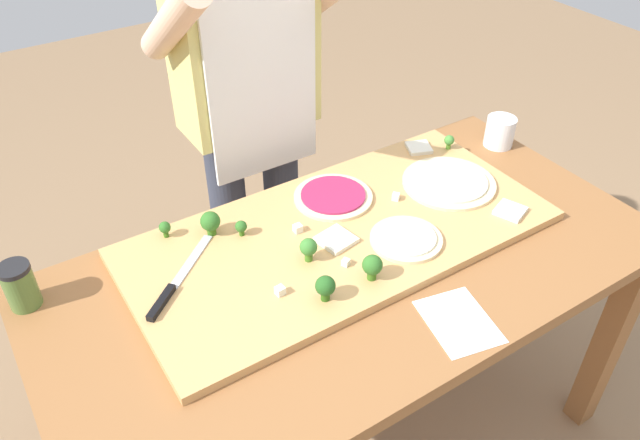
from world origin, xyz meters
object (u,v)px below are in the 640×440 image
sauce_jar (20,286)px  pizza_whole_cheese_artichoke (449,182)px  broccoli_floret_back_left (210,222)px  cook_center (249,95)px  pizza_whole_white_garlic (406,238)px  broccoli_floret_center_right (165,228)px  pizza_whole_beet_magenta (333,196)px  cheese_crumble_a (346,262)px  pizza_slice_far_right (336,240)px  broccoli_floret_front_right (325,287)px  pizza_slice_near_left (510,211)px  broccoli_floret_back_mid (449,141)px  flour_cup (500,133)px  chefs_knife (173,287)px  broccoli_floret_back_right (308,248)px  recipe_note (459,321)px  broccoli_floret_center_left (241,227)px  broccoli_floret_front_mid (372,266)px  cheese_crumble_d (396,197)px  cheese_crumble_c (298,228)px  pizza_slice_center (419,148)px  prep_table (354,294)px  cheese_crumble_b (280,291)px

sauce_jar → pizza_whole_cheese_artichoke: bearing=-9.5°
broccoli_floret_back_left → cook_center: bearing=48.3°
pizza_whole_white_garlic → broccoli_floret_center_right: (-0.51, 0.35, 0.02)m
pizza_whole_beet_magenta → cheese_crumble_a: size_ratio=12.82×
pizza_slice_far_right → broccoli_floret_front_right: bearing=-130.8°
pizza_slice_near_left → pizza_slice_far_right: bearing=161.6°
pizza_whole_white_garlic → pizza_slice_near_left: 0.32m
pizza_whole_cheese_artichoke → broccoli_floret_back_mid: bearing=48.5°
broccoli_floret_back_mid → flour_cup: size_ratio=0.49×
chefs_knife → broccoli_floret_back_right: 0.33m
pizza_whole_white_garlic → broccoli_floret_back_right: size_ratio=2.90×
pizza_whole_white_garlic → recipe_note: 0.28m
pizza_slice_near_left → broccoli_floret_center_left: bearing=154.8°
broccoli_floret_center_left → recipe_note: (0.28, -0.52, -0.05)m
pizza_whole_white_garlic → broccoli_floret_front_mid: 0.17m
broccoli_floret_back_right → broccoli_floret_back_mid: bearing=17.9°
broccoli_floret_back_mid → cheese_crumble_d: broccoli_floret_back_mid is taller
chefs_knife → cheese_crumble_c: (0.36, 0.02, 0.00)m
pizza_whole_cheese_artichoke → pizza_whole_beet_magenta: bearing=158.9°
pizza_slice_center → flour_cup: size_ratio=0.74×
prep_table → broccoli_floret_front_mid: (-0.02, -0.09, 0.17)m
pizza_slice_far_right → broccoli_floret_back_right: size_ratio=1.32×
pizza_slice_near_left → prep_table: bearing=169.6°
flour_cup → chefs_knife: bearing=-175.9°
pizza_whole_cheese_artichoke → broccoli_floret_back_left: size_ratio=3.98×
prep_table → broccoli_floret_center_right: bearing=138.7°
chefs_knife → cheese_crumble_b: (0.20, -0.15, 0.00)m
broccoli_floret_back_left → broccoli_floret_center_left: bearing=-36.0°
broccoli_floret_back_left → sauce_jar: (-0.46, 0.03, -0.00)m
sauce_jar → cheese_crumble_c: bearing=-11.9°
broccoli_floret_center_left → prep_table: bearing=-48.1°
recipe_note → cook_center: 0.92m
broccoli_floret_back_mid → cheese_crumble_c: broccoli_floret_back_mid is taller
broccoli_floret_front_mid → pizza_slice_far_right: bearing=88.0°
broccoli_floret_front_right → flour_cup: bearing=19.3°
chefs_knife → pizza_whole_cheese_artichoke: bearing=-1.9°
pizza_whole_white_garlic → sauce_jar: size_ratio=1.59×
pizza_whole_cheese_artichoke → broccoli_floret_center_left: size_ratio=6.14×
broccoli_floret_center_left → broccoli_floret_front_mid: bearing=-59.4°
broccoli_floret_back_left → cook_center: 0.47m
pizza_slice_center → broccoli_floret_front_mid: size_ratio=1.05×
pizza_whole_beet_magenta → broccoli_floret_center_right: size_ratio=4.85×
cheese_crumble_b → sauce_jar: size_ratio=0.17×
pizza_whole_cheese_artichoke → broccoli_floret_front_right: bearing=-160.6°
pizza_whole_cheese_artichoke → cook_center: size_ratio=0.16×
sauce_jar → pizza_whole_white_garlic: bearing=-20.2°
pizza_whole_beet_magenta → sauce_jar: sauce_jar is taller
broccoli_floret_front_mid → sauce_jar: (-0.71, 0.39, -0.01)m
pizza_slice_near_left → recipe_note: bearing=-150.9°
cheese_crumble_d → broccoli_floret_front_mid: bearing=-138.2°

